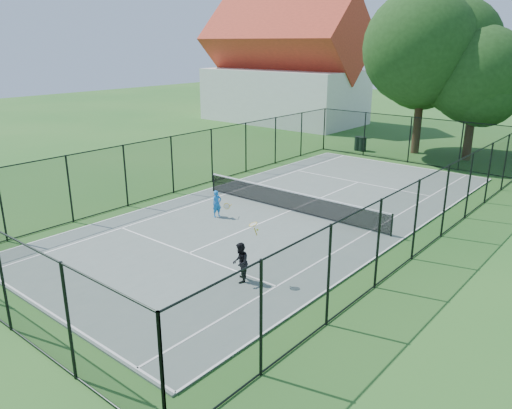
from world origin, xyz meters
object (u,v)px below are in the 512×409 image
Objects in this scene: tennis_net at (291,200)px; player_blue at (217,204)px; trash_bin_left at (358,143)px; trash_bin_right at (363,144)px; player_black at (240,262)px.

tennis_net is 3.44m from player_blue.
tennis_net is at bearing 53.74° from player_blue.
trash_bin_left is 0.37m from trash_bin_right.
trash_bin_right is at bearing 96.69° from player_blue.
tennis_net reaches higher than trash_bin_right.
trash_bin_left is at bearing 97.90° from player_blue.
trash_bin_right is at bearing 105.75° from tennis_net.
tennis_net is 9.94× the size of trash_bin_left.
player_blue reaches higher than trash_bin_right.
trash_bin_right is (0.37, -0.03, -0.00)m from trash_bin_left.
player_blue is 0.60× the size of player_black.
trash_bin_right is at bearing -4.30° from trash_bin_left.
trash_bin_left is (-4.41, 14.36, -0.07)m from tennis_net.
tennis_net is 8.34× the size of player_blue.
player_blue is (2.38, -17.13, 0.15)m from trash_bin_left.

